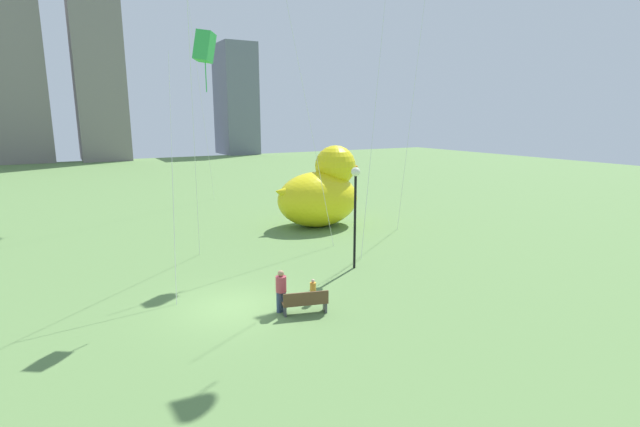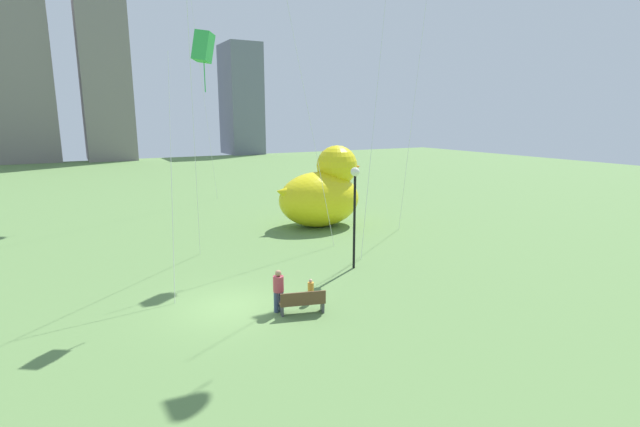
{
  "view_description": "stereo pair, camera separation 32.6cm",
  "coord_description": "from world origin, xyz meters",
  "px_view_note": "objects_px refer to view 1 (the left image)",
  "views": [
    {
      "loc": [
        -5.31,
        -16.32,
        7.17
      ],
      "look_at": [
        6.23,
        4.18,
        2.28
      ],
      "focal_mm": 26.22,
      "sensor_mm": 36.0,
      "label": 1
    },
    {
      "loc": [
        -5.02,
        -16.48,
        7.17
      ],
      "look_at": [
        6.23,
        4.18,
        2.28
      ],
      "focal_mm": 26.22,
      "sensor_mm": 36.0,
      "label": 2
    }
  ],
  "objects_px": {
    "person_adult": "(281,289)",
    "park_bench": "(305,302)",
    "kite_green": "(204,48)",
    "person_child": "(313,290)",
    "lamppost": "(355,196)",
    "giant_inflatable_duck": "(321,192)"
  },
  "relations": [
    {
      "from": "person_child",
      "to": "lamppost",
      "type": "relative_size",
      "value": 0.2
    },
    {
      "from": "person_child",
      "to": "giant_inflatable_duck",
      "type": "bearing_deg",
      "value": 59.21
    },
    {
      "from": "park_bench",
      "to": "person_adult",
      "type": "relative_size",
      "value": 1.07
    },
    {
      "from": "person_adult",
      "to": "park_bench",
      "type": "bearing_deg",
      "value": -42.78
    },
    {
      "from": "park_bench",
      "to": "lamppost",
      "type": "height_order",
      "value": "lamppost"
    },
    {
      "from": "kite_green",
      "to": "lamppost",
      "type": "bearing_deg",
      "value": -5.38
    },
    {
      "from": "person_adult",
      "to": "lamppost",
      "type": "distance_m",
      "value": 6.6
    },
    {
      "from": "lamppost",
      "to": "giant_inflatable_duck",
      "type": "bearing_deg",
      "value": 70.74
    },
    {
      "from": "park_bench",
      "to": "kite_green",
      "type": "bearing_deg",
      "value": 116.25
    },
    {
      "from": "park_bench",
      "to": "kite_green",
      "type": "relative_size",
      "value": 0.17
    },
    {
      "from": "lamppost",
      "to": "kite_green",
      "type": "xyz_separation_m",
      "value": [
        -6.66,
        0.63,
        6.2
      ]
    },
    {
      "from": "person_child",
      "to": "lamppost",
      "type": "bearing_deg",
      "value": 36.63
    },
    {
      "from": "person_adult",
      "to": "kite_green",
      "type": "height_order",
      "value": "kite_green"
    },
    {
      "from": "park_bench",
      "to": "person_adult",
      "type": "distance_m",
      "value": 1.02
    },
    {
      "from": "park_bench",
      "to": "person_adult",
      "type": "bearing_deg",
      "value": 137.22
    },
    {
      "from": "park_bench",
      "to": "lamppost",
      "type": "bearing_deg",
      "value": 38.53
    },
    {
      "from": "person_child",
      "to": "kite_green",
      "type": "height_order",
      "value": "kite_green"
    },
    {
      "from": "park_bench",
      "to": "lamppost",
      "type": "relative_size",
      "value": 0.36
    },
    {
      "from": "person_adult",
      "to": "person_child",
      "type": "height_order",
      "value": "person_adult"
    },
    {
      "from": "park_bench",
      "to": "giant_inflatable_duck",
      "type": "relative_size",
      "value": 0.27
    },
    {
      "from": "park_bench",
      "to": "giant_inflatable_duck",
      "type": "xyz_separation_m",
      "value": [
        7.56,
        12.23,
        1.78
      ]
    },
    {
      "from": "park_bench",
      "to": "kite_green",
      "type": "height_order",
      "value": "kite_green"
    }
  ]
}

